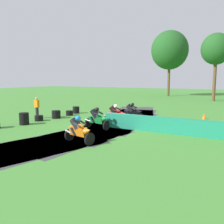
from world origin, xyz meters
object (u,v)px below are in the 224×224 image
Objects in this scene: motorcycle_fourth_black at (132,112)px; tire_stack_extra_a at (69,113)px; traffic_cone at (204,116)px; motorcycle_trailing_red at (116,114)px; motorcycle_chase_green at (97,119)px; motorcycle_lead_orange at (79,130)px; track_marshal at (37,108)px; tire_stack_mid_a at (24,119)px; tire_stack_far at (56,114)px; tire_stack_extra_b at (76,110)px; tire_stack_mid_b at (39,118)px.

tire_stack_extra_a is at bearing -177.65° from motorcycle_fourth_black.
motorcycle_trailing_red is at bearing -138.73° from traffic_cone.
motorcycle_lead_orange is at bearing -73.81° from motorcycle_chase_green.
track_marshal reaches higher than traffic_cone.
tire_stack_far is at bearing 86.95° from tire_stack_mid_a.
motorcycle_trailing_red is 2.80× the size of tire_stack_extra_b.
tire_stack_mid_a is (-5.16, -3.40, -0.23)m from motorcycle_trailing_red.
motorcycle_trailing_red reaches higher than tire_stack_mid_b.
motorcycle_lead_orange reaches higher than tire_stack_mid_b.
tire_stack_extra_b reaches higher than tire_stack_extra_a.
tire_stack_far is 0.41× the size of track_marshal.
traffic_cone is (10.37, 7.96, -0.18)m from tire_stack_mid_a.
tire_stack_far is at bearing 76.14° from tire_stack_mid_b.
tire_stack_mid_a is (-5.77, -4.82, -0.24)m from motorcycle_fourth_black.
motorcycle_lead_orange reaches higher than tire_stack_far.
track_marshal reaches higher than tire_stack_extra_b.
tire_stack_extra_a is (-4.89, 3.51, -0.45)m from motorcycle_chase_green.
tire_stack_mid_b is 3.09m from tire_stack_extra_a.
motorcycle_trailing_red is 6.18m from tire_stack_mid_a.
motorcycle_chase_green is 2.84× the size of tire_stack_extra_b.
motorcycle_trailing_red is (0.09, 2.31, -0.02)m from motorcycle_chase_green.
track_marshal reaches higher than tire_stack_mid_a.
tire_stack_far is 1.52× the size of traffic_cone.
tire_stack_mid_a is at bearing -146.66° from motorcycle_trailing_red.
motorcycle_fourth_black is 5.59m from traffic_cone.
traffic_cone is (5.29, 6.88, -0.43)m from motorcycle_chase_green.
motorcycle_fourth_black is (-0.21, 6.85, -0.01)m from motorcycle_lead_orange.
tire_stack_extra_b is (-6.03, 7.85, -0.35)m from motorcycle_lead_orange.
motorcycle_lead_orange is 5.49m from motorcycle_trailing_red.
tire_stack_far is at bearing 158.91° from motorcycle_chase_green.
motorcycle_lead_orange is 7.15m from tire_stack_mid_b.
tire_stack_extra_b is 3.72m from track_marshal.
traffic_cone is at bearing 37.53° from tire_stack_mid_a.
motorcycle_trailing_red is 6.41m from track_marshal.
motorcycle_fourth_black is 2.10× the size of tire_stack_mid_a.
tire_stack_extra_b is at bearing 72.63° from track_marshal.
tire_stack_far is 1.11× the size of tire_stack_extra_b.
motorcycle_lead_orange is 8.82m from tire_stack_extra_a.
tire_stack_mid_b is 1.37m from track_marshal.
tire_stack_mid_a is at bearing -142.47° from traffic_cone.
tire_stack_mid_b is 12.38m from traffic_cone.
motorcycle_trailing_red is 5.14m from tire_stack_extra_a.
motorcycle_lead_orange is at bearing -113.68° from traffic_cone.
motorcycle_lead_orange reaches higher than tire_stack_extra_b.
motorcycle_fourth_black is at bearing 2.35° from tire_stack_extra_a.
tire_stack_extra_b is 1.36× the size of traffic_cone.
track_marshal is at bearing -107.37° from tire_stack_extra_b.
motorcycle_chase_green is 6.35m from track_marshal.
motorcycle_chase_green is 2.82× the size of tire_stack_mid_b.
tire_stack_extra_a is at bearing 131.20° from motorcycle_lead_orange.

